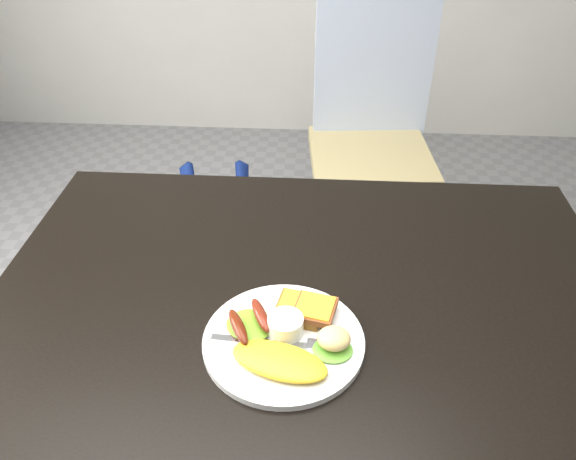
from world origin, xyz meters
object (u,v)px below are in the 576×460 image
(dining_chair, at_px, (370,158))
(plate, at_px, (284,341))
(dining_table, at_px, (307,293))
(person, at_px, (219,144))

(dining_chair, height_order, plate, plate)
(dining_table, bearing_deg, dining_chair, 79.08)
(person, bearing_deg, dining_chair, -162.13)
(person, bearing_deg, plate, 91.51)
(dining_chair, xyz_separation_m, plate, (-0.24, -1.22, 0.31))
(dining_table, distance_m, dining_chair, 1.13)
(dining_chair, distance_m, person, 0.64)
(dining_chair, relative_size, person, 0.34)
(person, bearing_deg, dining_table, 96.93)
(dining_table, bearing_deg, person, 111.78)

